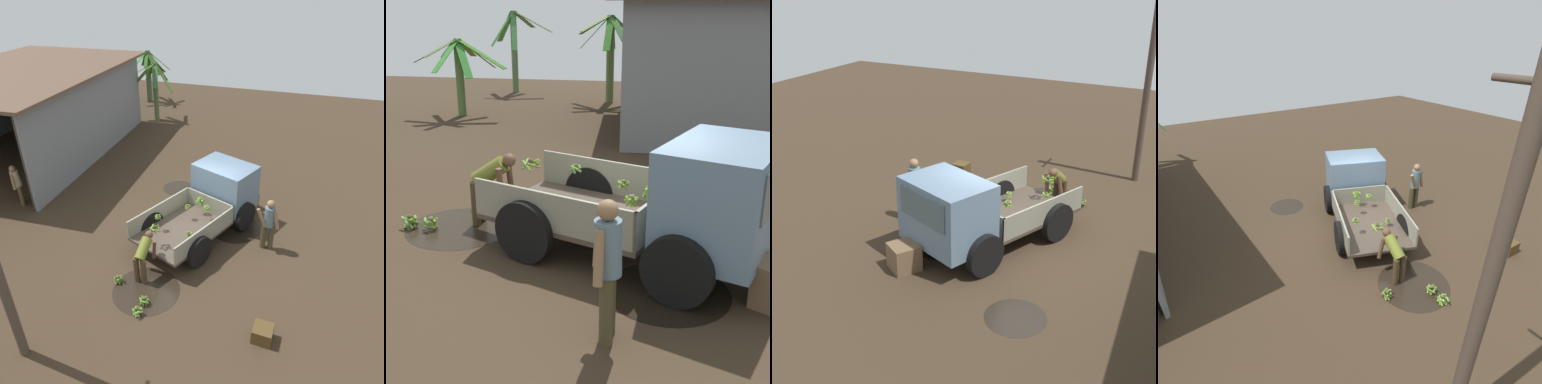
% 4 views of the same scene
% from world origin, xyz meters
% --- Properties ---
extents(ground, '(36.00, 36.00, 0.00)m').
position_xyz_m(ground, '(0.00, 0.00, 0.00)').
color(ground, '#3B2D1E').
extents(mud_patch_1, '(1.67, 1.67, 0.01)m').
position_xyz_m(mud_patch_1, '(0.72, -1.31, 0.00)').
color(mud_patch_1, black).
rests_on(mud_patch_1, ground).
extents(mud_patch_2, '(1.79, 1.79, 0.01)m').
position_xyz_m(mud_patch_2, '(-2.78, 0.27, 0.00)').
color(mud_patch_2, black).
rests_on(mud_patch_2, ground).
extents(cargo_truck, '(4.55, 3.28, 1.92)m').
position_xyz_m(cargo_truck, '(0.94, -0.59, 1.01)').
color(cargo_truck, '#483B31').
rests_on(cargo_truck, ground).
extents(banana_palm_0, '(3.07, 2.49, 2.48)m').
position_xyz_m(banana_palm_0, '(-6.09, 9.19, 1.43)').
color(banana_palm_0, '#517539').
rests_on(banana_palm_0, ground).
extents(banana_palm_1, '(2.33, 2.19, 3.15)m').
position_xyz_m(banana_palm_1, '(-1.52, 12.39, 1.75)').
color(banana_palm_1, '#566E3A').
rests_on(banana_palm_1, ground).
extents(banana_palm_4, '(2.47, 2.21, 3.24)m').
position_xyz_m(banana_palm_4, '(-5.61, 14.12, 1.76)').
color(banana_palm_4, '#557747').
rests_on(banana_palm_4, ground).
extents(person_foreground_visitor, '(0.34, 0.70, 1.69)m').
position_xyz_m(person_foreground_visitor, '(0.03, -2.45, 0.94)').
color(person_foreground_visitor, '#433C24').
rests_on(person_foreground_visitor, ground).
extents(person_worker_loading, '(0.79, 0.57, 1.28)m').
position_xyz_m(person_worker_loading, '(-2.28, 0.53, 0.76)').
color(person_worker_loading, '#41321D').
rests_on(person_worker_loading, ground).
extents(person_bystander_near_shed, '(0.56, 0.50, 1.56)m').
position_xyz_m(person_bystander_near_shed, '(-0.28, 6.35, 0.87)').
color(person_bystander_near_shed, brown).
rests_on(person_bystander_near_shed, ground).
extents(banana_bunch_on_ground_0, '(0.28, 0.28, 0.23)m').
position_xyz_m(banana_bunch_on_ground_0, '(-2.74, 1.11, 0.13)').
color(banana_bunch_on_ground_0, brown).
rests_on(banana_bunch_on_ground_0, ground).
extents(banana_bunch_on_ground_1, '(0.32, 0.29, 0.24)m').
position_xyz_m(banana_bunch_on_ground_1, '(-3.59, 0.13, 0.13)').
color(banana_bunch_on_ground_1, '#433D2C').
rests_on(banana_bunch_on_ground_1, ground).
extents(banana_bunch_on_ground_2, '(0.28, 0.29, 0.23)m').
position_xyz_m(banana_bunch_on_ground_2, '(-3.22, 0.11, 0.13)').
color(banana_bunch_on_ground_2, brown).
rests_on(banana_bunch_on_ground_2, ground).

